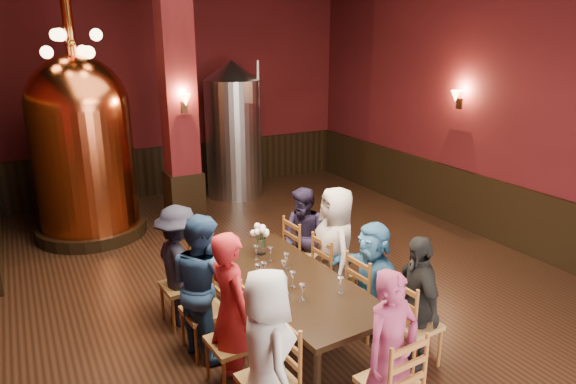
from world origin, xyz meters
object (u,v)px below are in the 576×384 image
person_1 (231,311)px  rose_vase (261,234)px  steel_vessel (234,130)px  dining_table (290,284)px  copper_kettle (83,146)px  person_2 (203,285)px  person_0 (267,353)px

person_1 → rose_vase: person_1 is taller
person_1 → steel_vessel: (2.39, 5.65, 0.59)m
dining_table → steel_vessel: steel_vessel is taller
copper_kettle → rose_vase: copper_kettle is taller
copper_kettle → steel_vessel: (2.99, 0.93, -0.14)m
dining_table → person_2: bearing=158.8°
person_0 → person_1: size_ratio=0.94×
person_2 → rose_vase: 1.01m
person_0 → rose_vase: (0.79, 1.78, 0.26)m
dining_table → steel_vessel: 5.54m
copper_kettle → steel_vessel: 3.13m
steel_vessel → copper_kettle: bearing=-162.7°
dining_table → rose_vase: 0.79m
person_0 → copper_kettle: 5.49m
person_0 → person_2: (-0.08, 1.33, 0.03)m
steel_vessel → person_2: bearing=-115.9°
dining_table → person_1: size_ratio=1.57×
dining_table → rose_vase: rose_vase is taller
person_0 → steel_vessel: 6.77m
person_1 → person_2: 0.66m
person_0 → person_2: 1.33m
dining_table → person_2: person_2 is taller
person_2 → steel_vessel: 5.59m
steel_vessel → rose_vase: steel_vessel is taller
person_2 → steel_vessel: steel_vessel is taller
dining_table → person_0: (-0.79, -1.05, 0.05)m
person_2 → steel_vessel: (2.43, 4.99, 0.61)m
person_0 → copper_kettle: copper_kettle is taller
dining_table → person_0: bearing=-130.4°
dining_table → copper_kettle: copper_kettle is taller
person_1 → copper_kettle: 4.82m
person_2 → copper_kettle: bearing=-7.5°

